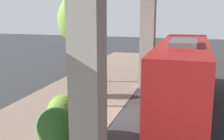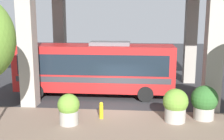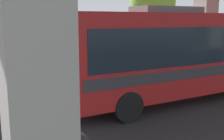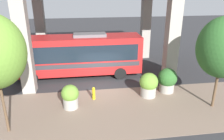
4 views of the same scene
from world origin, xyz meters
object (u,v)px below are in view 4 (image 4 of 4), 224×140
fire_hydrant (94,93)px  planter_middle (70,96)px  planter_front (167,80)px  planter_back (149,85)px  bus (78,54)px  street_tree_far (223,48)px

fire_hydrant → planter_middle: bearing=120.9°
planter_front → planter_middle: size_ratio=1.15×
planter_back → bus: bearing=47.6°
bus → planter_back: (-4.41, -4.83, -1.11)m
planter_back → planter_front: bearing=-71.9°
street_tree_far → planter_middle: bearing=83.1°
bus → fire_hydrant: bearing=-167.0°
bus → planter_middle: bus is taller
planter_front → planter_back: planter_front is taller
fire_hydrant → street_tree_far: street_tree_far is taller
planter_front → street_tree_far: 4.43m
bus → planter_middle: bearing=174.4°
planter_middle → street_tree_far: bearing=-96.9°
fire_hydrant → planter_back: planter_back is taller
planter_middle → bus: bearing=-5.6°
fire_hydrant → planter_back: (-0.07, -3.83, 0.43)m
planter_front → planter_middle: (-1.35, 6.89, -0.13)m
planter_back → planter_middle: bearing=98.9°
street_tree_far → fire_hydrant: bearing=75.1°
bus → planter_back: bearing=-132.4°
bus → planter_front: 7.55m
planter_back → street_tree_far: (-1.94, -3.72, 3.04)m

